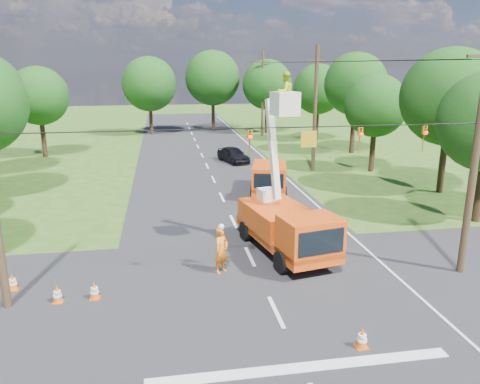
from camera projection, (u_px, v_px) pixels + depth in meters
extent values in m
plane|color=#2A5419|center=(213.00, 180.00, 35.59)|extent=(140.00, 140.00, 0.00)
cube|color=black|center=(213.00, 180.00, 35.59)|extent=(12.00, 100.00, 0.06)
cube|color=black|center=(264.00, 287.00, 18.46)|extent=(56.00, 10.00, 0.07)
cube|color=silver|center=(302.00, 369.00, 13.51)|extent=(9.00, 0.45, 0.02)
cube|color=silver|center=(285.00, 177.00, 36.48)|extent=(0.12, 90.00, 0.02)
cube|color=#E34C10|center=(285.00, 236.00, 21.73)|extent=(3.61, 6.81, 0.49)
cube|color=#E34C10|center=(310.00, 236.00, 19.42)|extent=(2.69, 2.27, 1.62)
cube|color=black|center=(321.00, 242.00, 18.58)|extent=(2.02, 0.47, 1.02)
cube|color=#E34C10|center=(277.00, 217.00, 22.33)|extent=(3.27, 4.41, 1.08)
cylinder|color=black|center=(282.00, 262.00, 19.57)|extent=(0.53, 1.04, 0.99)
cylinder|color=black|center=(329.00, 255.00, 20.35)|extent=(0.53, 1.04, 0.99)
cylinder|color=black|center=(246.00, 231.00, 23.26)|extent=(0.53, 1.04, 0.99)
cylinder|color=black|center=(287.00, 226.00, 24.04)|extent=(0.53, 1.04, 0.99)
cube|color=silver|center=(267.00, 195.00, 23.19)|extent=(0.95, 0.95, 0.59)
cube|color=silver|center=(273.00, 149.00, 22.03)|extent=(0.58, 1.47, 4.68)
cube|color=silver|center=(285.00, 104.00, 20.42)|extent=(1.21, 1.21, 1.02)
imported|color=#C6E526|center=(285.00, 92.00, 20.29)|extent=(1.06, 0.98, 1.75)
cube|color=#E34C10|center=(269.00, 182.00, 32.06)|extent=(3.47, 6.18, 0.44)
cube|color=#E34C10|center=(269.00, 179.00, 29.85)|extent=(2.47, 2.12, 1.46)
cube|color=black|center=(269.00, 181.00, 29.04)|extent=(1.81, 0.50, 0.92)
cube|color=#E34C10|center=(269.00, 171.00, 32.65)|extent=(3.08, 4.04, 0.97)
cylinder|color=black|center=(253.00, 193.00, 30.42)|extent=(0.52, 0.94, 0.90)
cylinder|color=black|center=(284.00, 193.00, 30.28)|extent=(0.52, 0.94, 0.90)
cylinder|color=black|center=(255.00, 179.00, 33.98)|extent=(0.52, 0.94, 0.90)
cylinder|color=black|center=(284.00, 180.00, 33.83)|extent=(0.52, 0.94, 0.90)
imported|color=orange|center=(221.00, 250.00, 19.51)|extent=(0.87, 0.87, 2.03)
imported|color=black|center=(233.00, 155.00, 41.83)|extent=(2.85, 4.45, 1.41)
cone|color=#E2570B|center=(362.00, 337.00, 14.41)|extent=(0.36, 0.36, 0.70)
cube|color=#E2570B|center=(361.00, 347.00, 14.50)|extent=(0.38, 0.38, 0.04)
cylinder|color=white|center=(362.00, 336.00, 14.39)|extent=(0.26, 0.26, 0.09)
cylinder|color=white|center=(362.00, 340.00, 14.43)|extent=(0.31, 0.31, 0.09)
cone|color=#E2570B|center=(267.00, 229.00, 23.83)|extent=(0.36, 0.36, 0.70)
cube|color=#E2570B|center=(267.00, 236.00, 23.92)|extent=(0.38, 0.38, 0.04)
cylinder|color=white|center=(267.00, 228.00, 23.81)|extent=(0.26, 0.26, 0.09)
cylinder|color=white|center=(267.00, 231.00, 23.85)|extent=(0.31, 0.31, 0.09)
cone|color=#E2570B|center=(289.00, 214.00, 26.34)|extent=(0.36, 0.36, 0.70)
cube|color=#E2570B|center=(289.00, 219.00, 26.43)|extent=(0.38, 0.38, 0.04)
cylinder|color=white|center=(289.00, 213.00, 26.33)|extent=(0.26, 0.26, 0.09)
cylinder|color=white|center=(289.00, 215.00, 26.36)|extent=(0.31, 0.31, 0.09)
cone|color=#E2570B|center=(94.00, 290.00, 17.43)|extent=(0.36, 0.36, 0.70)
cube|color=#E2570B|center=(95.00, 298.00, 17.52)|extent=(0.38, 0.38, 0.04)
cylinder|color=white|center=(94.00, 288.00, 17.42)|extent=(0.26, 0.26, 0.09)
cylinder|color=white|center=(95.00, 292.00, 17.45)|extent=(0.31, 0.31, 0.09)
cone|color=#E2570B|center=(57.00, 293.00, 17.16)|extent=(0.36, 0.36, 0.70)
cube|color=#E2570B|center=(58.00, 302.00, 17.25)|extent=(0.38, 0.38, 0.04)
cylinder|color=white|center=(57.00, 292.00, 17.15)|extent=(0.26, 0.26, 0.09)
cylinder|color=white|center=(58.00, 296.00, 17.19)|extent=(0.31, 0.31, 0.09)
cone|color=#E2570B|center=(12.00, 281.00, 18.11)|extent=(0.36, 0.36, 0.70)
cube|color=#E2570B|center=(14.00, 289.00, 18.20)|extent=(0.38, 0.38, 0.04)
cylinder|color=white|center=(12.00, 280.00, 18.09)|extent=(0.26, 0.26, 0.09)
cylinder|color=white|center=(13.00, 284.00, 18.13)|extent=(0.31, 0.31, 0.09)
cone|color=#E2570B|center=(283.00, 185.00, 32.57)|extent=(0.36, 0.36, 0.70)
cube|color=#E2570B|center=(283.00, 190.00, 32.66)|extent=(0.38, 0.38, 0.04)
cylinder|color=white|center=(283.00, 184.00, 32.55)|extent=(0.26, 0.26, 0.09)
cylinder|color=white|center=(283.00, 186.00, 32.59)|extent=(0.31, 0.31, 0.09)
cylinder|color=#4C3823|center=(475.00, 156.00, 18.49)|extent=(0.30, 0.30, 10.00)
cylinder|color=#4C3823|center=(315.00, 110.00, 37.52)|extent=(0.30, 0.30, 10.00)
cube|color=#4C3823|center=(317.00, 60.00, 36.52)|extent=(1.80, 0.12, 0.12)
cylinder|color=#4C3823|center=(263.00, 94.00, 56.55)|extent=(0.30, 0.30, 10.00)
cube|color=#4C3823|center=(263.00, 62.00, 55.55)|extent=(1.80, 0.12, 0.12)
cylinder|color=black|center=(253.00, 128.00, 16.72)|extent=(18.00, 0.04, 0.04)
cube|color=#B38F15|center=(309.00, 139.00, 17.17)|extent=(0.60, 0.05, 0.60)
imported|color=#B38F15|center=(250.00, 144.00, 16.85)|extent=(0.16, 0.20, 1.00)
sphere|color=#FF0C0C|center=(250.00, 137.00, 16.67)|extent=(0.14, 0.14, 0.14)
imported|color=#B38F15|center=(360.00, 141.00, 17.52)|extent=(0.16, 0.20, 1.00)
sphere|color=#FF0C0C|center=(362.00, 134.00, 17.34)|extent=(0.14, 0.14, 0.14)
imported|color=#B38F15|center=(424.00, 139.00, 17.93)|extent=(0.16, 0.20, 1.00)
sphere|color=#FF0C0C|center=(426.00, 133.00, 17.75)|extent=(0.14, 0.14, 0.14)
cylinder|color=#382616|center=(43.00, 135.00, 44.11)|extent=(0.44, 0.44, 4.05)
sphere|color=#134512|center=(39.00, 96.00, 43.14)|extent=(5.40, 5.40, 5.40)
cylinder|color=#382616|center=(480.00, 187.00, 25.79)|extent=(0.44, 0.44, 3.96)
cylinder|color=#382616|center=(443.00, 159.00, 31.66)|extent=(0.44, 0.44, 4.58)
sphere|color=#134512|center=(450.00, 97.00, 30.56)|extent=(6.40, 6.40, 6.40)
cylinder|color=#382616|center=(373.00, 148.00, 38.14)|extent=(0.44, 0.44, 3.78)
sphere|color=#134512|center=(376.00, 106.00, 37.23)|extent=(5.00, 5.00, 5.00)
cylinder|color=#382616|center=(353.00, 129.00, 45.88)|extent=(0.44, 0.44, 4.75)
sphere|color=#134512|center=(356.00, 84.00, 44.74)|extent=(6.00, 6.00, 6.00)
cylinder|color=#382616|center=(317.00, 123.00, 53.41)|extent=(0.44, 0.44, 4.14)
sphere|color=#134512|center=(318.00, 89.00, 52.42)|extent=(5.60, 5.60, 5.60)
cylinder|color=#382616|center=(151.00, 117.00, 57.99)|extent=(0.44, 0.44, 4.40)
sphere|color=#134512|center=(149.00, 84.00, 56.94)|extent=(6.60, 6.60, 6.60)
cylinder|color=#382616|center=(213.00, 113.00, 61.11)|extent=(0.44, 0.44, 4.84)
sphere|color=#134512|center=(213.00, 78.00, 59.95)|extent=(7.00, 7.00, 7.00)
cylinder|color=#382616|center=(267.00, 116.00, 59.36)|extent=(0.44, 0.44, 4.31)
sphere|color=#134512|center=(267.00, 85.00, 58.33)|extent=(6.20, 6.20, 6.20)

